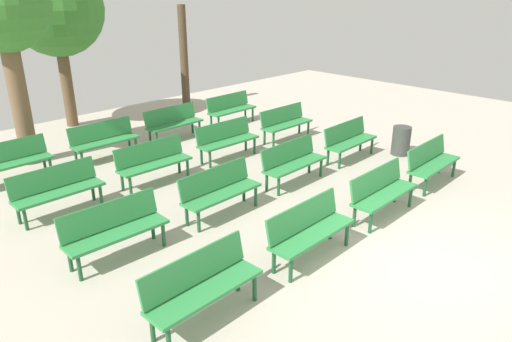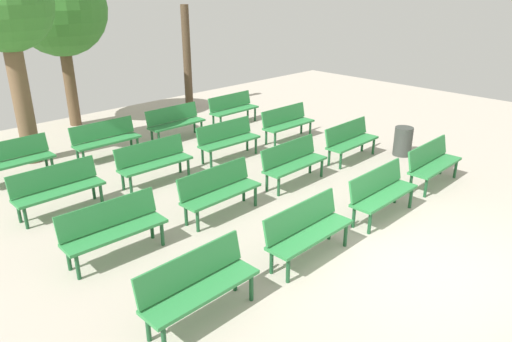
{
  "view_description": "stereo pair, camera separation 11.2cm",
  "coord_description": "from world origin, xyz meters",
  "px_view_note": "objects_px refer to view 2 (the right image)",
  "views": [
    {
      "loc": [
        -6.07,
        -2.31,
        3.99
      ],
      "look_at": [
        0.0,
        3.7,
        0.55
      ],
      "focal_mm": 33.21,
      "sensor_mm": 36.0,
      "label": 1
    },
    {
      "loc": [
        -5.99,
        -2.39,
        3.99
      ],
      "look_at": [
        0.0,
        3.7,
        0.55
      ],
      "focal_mm": 33.21,
      "sensor_mm": 36.0,
      "label": 2
    }
  ],
  "objects_px": {
    "bench_r1_c3": "(350,139)",
    "bench_r3_c2": "(175,121)",
    "bench_r2_c3": "(287,121)",
    "bench_r0_c2": "(381,190)",
    "bench_r1_c1": "(219,189)",
    "tree_2": "(5,9)",
    "bench_r1_c2": "(293,160)",
    "bench_r0_c1": "(307,228)",
    "bench_r0_c0": "(198,283)",
    "bench_r3_c1": "(106,138)",
    "bench_r3_c0": "(13,158)",
    "bench_r3_c3": "(233,107)",
    "bench_r1_c0": "(113,226)",
    "bench_r2_c0": "(57,187)",
    "trash_bin": "(403,141)",
    "tree_1": "(59,9)",
    "bench_r2_c2": "(228,138)",
    "bench_r0_c3": "(432,161)",
    "tree_0": "(187,57)",
    "bench_r2_c1": "(154,160)"
  },
  "relations": [
    {
      "from": "bench_r0_c2",
      "to": "tree_2",
      "type": "distance_m",
      "value": 8.58
    },
    {
      "from": "bench_r0_c2",
      "to": "bench_r2_c0",
      "type": "bearing_deg",
      "value": 133.41
    },
    {
      "from": "bench_r1_c3",
      "to": "tree_1",
      "type": "height_order",
      "value": "tree_1"
    },
    {
      "from": "tree_2",
      "to": "bench_r3_c2",
      "type": "bearing_deg",
      "value": -15.97
    },
    {
      "from": "bench_r0_c1",
      "to": "tree_2",
      "type": "relative_size",
      "value": 0.35
    },
    {
      "from": "bench_r3_c2",
      "to": "bench_r2_c1",
      "type": "bearing_deg",
      "value": -134.26
    },
    {
      "from": "bench_r2_c3",
      "to": "bench_r3_c0",
      "type": "height_order",
      "value": "same"
    },
    {
      "from": "bench_r3_c3",
      "to": "trash_bin",
      "type": "xyz_separation_m",
      "value": [
        1.13,
        -4.95,
        -0.15
      ]
    },
    {
      "from": "bench_r1_c2",
      "to": "bench_r2_c0",
      "type": "distance_m",
      "value": 4.6
    },
    {
      "from": "bench_r1_c1",
      "to": "bench_r2_c3",
      "type": "bearing_deg",
      "value": 25.66
    },
    {
      "from": "bench_r2_c3",
      "to": "tree_0",
      "type": "relative_size",
      "value": 0.49
    },
    {
      "from": "bench_r2_c3",
      "to": "bench_r2_c1",
      "type": "bearing_deg",
      "value": -179.79
    },
    {
      "from": "bench_r2_c0",
      "to": "bench_r0_c1",
      "type": "bearing_deg",
      "value": -63.87
    },
    {
      "from": "bench_r1_c0",
      "to": "bench_r3_c2",
      "type": "height_order",
      "value": "same"
    },
    {
      "from": "bench_r2_c1",
      "to": "tree_2",
      "type": "bearing_deg",
      "value": 115.1
    },
    {
      "from": "bench_r2_c0",
      "to": "bench_r3_c1",
      "type": "distance_m",
      "value": 2.9
    },
    {
      "from": "bench_r3_c1",
      "to": "bench_r3_c3",
      "type": "bearing_deg",
      "value": 1.35
    },
    {
      "from": "bench_r0_c0",
      "to": "tree_1",
      "type": "distance_m",
      "value": 10.23
    },
    {
      "from": "bench_r1_c0",
      "to": "tree_1",
      "type": "xyz_separation_m",
      "value": [
        2.8,
        7.38,
        2.76
      ]
    },
    {
      "from": "bench_r1_c2",
      "to": "bench_r3_c3",
      "type": "bearing_deg",
      "value": 62.71
    },
    {
      "from": "bench_r1_c3",
      "to": "bench_r3_c0",
      "type": "xyz_separation_m",
      "value": [
        -6.19,
        4.23,
        0.0
      ]
    },
    {
      "from": "bench_r3_c2",
      "to": "bench_r1_c3",
      "type": "bearing_deg",
      "value": -64.18
    },
    {
      "from": "tree_0",
      "to": "bench_r0_c2",
      "type": "bearing_deg",
      "value": -105.45
    },
    {
      "from": "bench_r2_c0",
      "to": "bench_r3_c3",
      "type": "height_order",
      "value": "same"
    },
    {
      "from": "bench_r2_c3",
      "to": "bench_r0_c2",
      "type": "bearing_deg",
      "value": -116.51
    },
    {
      "from": "bench_r1_c3",
      "to": "bench_r3_c2",
      "type": "distance_m",
      "value": 4.68
    },
    {
      "from": "bench_r1_c1",
      "to": "bench_r3_c1",
      "type": "xyz_separation_m",
      "value": [
        0.01,
        4.19,
        0.0
      ]
    },
    {
      "from": "bench_r1_c2",
      "to": "bench_r3_c2",
      "type": "height_order",
      "value": "same"
    },
    {
      "from": "trash_bin",
      "to": "tree_0",
      "type": "bearing_deg",
      "value": 95.79
    },
    {
      "from": "bench_r2_c0",
      "to": "tree_1",
      "type": "distance_m",
      "value": 6.59
    },
    {
      "from": "bench_r1_c3",
      "to": "trash_bin",
      "type": "distance_m",
      "value": 1.39
    },
    {
      "from": "bench_r0_c0",
      "to": "bench_r0_c1",
      "type": "height_order",
      "value": "same"
    },
    {
      "from": "bench_r3_c3",
      "to": "bench_r2_c3",
      "type": "bearing_deg",
      "value": -90.65
    },
    {
      "from": "bench_r0_c0",
      "to": "bench_r3_c2",
      "type": "xyz_separation_m",
      "value": [
        4.11,
        6.23,
        0.0
      ]
    },
    {
      "from": "bench_r0_c0",
      "to": "bench_r3_c1",
      "type": "relative_size",
      "value": 1.0
    },
    {
      "from": "bench_r0_c3",
      "to": "bench_r1_c3",
      "type": "bearing_deg",
      "value": 87.97
    },
    {
      "from": "bench_r1_c2",
      "to": "trash_bin",
      "type": "relative_size",
      "value": 2.29
    },
    {
      "from": "bench_r3_c2",
      "to": "bench_r3_c0",
      "type": "bearing_deg",
      "value": 179.48
    },
    {
      "from": "bench_r3_c1",
      "to": "tree_2",
      "type": "height_order",
      "value": "tree_2"
    },
    {
      "from": "bench_r1_c1",
      "to": "bench_r3_c2",
      "type": "bearing_deg",
      "value": 63.06
    },
    {
      "from": "bench_r0_c2",
      "to": "bench_r2_c2",
      "type": "bearing_deg",
      "value": 88.88
    },
    {
      "from": "bench_r3_c3",
      "to": "tree_2",
      "type": "bearing_deg",
      "value": 168.91
    },
    {
      "from": "tree_0",
      "to": "bench_r3_c3",
      "type": "bearing_deg",
      "value": -97.84
    },
    {
      "from": "bench_r1_c2",
      "to": "bench_r1_c3",
      "type": "bearing_deg",
      "value": -0.79
    },
    {
      "from": "bench_r2_c1",
      "to": "tree_0",
      "type": "xyz_separation_m",
      "value": [
        4.51,
        4.76,
        1.15
      ]
    },
    {
      "from": "bench_r0_c1",
      "to": "bench_r0_c3",
      "type": "xyz_separation_m",
      "value": [
        4.07,
        0.01,
        0.0
      ]
    },
    {
      "from": "bench_r3_c3",
      "to": "bench_r1_c2",
      "type": "bearing_deg",
      "value": -117.45
    },
    {
      "from": "tree_2",
      "to": "bench_r2_c2",
      "type": "bearing_deg",
      "value": -41.76
    },
    {
      "from": "bench_r3_c3",
      "to": "bench_r1_c0",
      "type": "bearing_deg",
      "value": -147.13
    },
    {
      "from": "bench_r0_c0",
      "to": "bench_r1_c3",
      "type": "distance_m",
      "value": 6.48
    }
  ]
}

